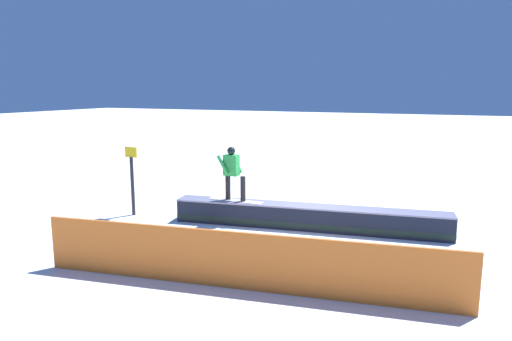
% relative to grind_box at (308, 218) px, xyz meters
% --- Properties ---
extents(ground_plane, '(120.00, 120.00, 0.00)m').
position_rel_grind_box_xyz_m(ground_plane, '(0.00, 0.00, -0.29)').
color(ground_plane, white).
extents(grind_box, '(7.29, 1.72, 0.64)m').
position_rel_grind_box_xyz_m(grind_box, '(0.00, 0.00, 0.00)').
color(grind_box, black).
rests_on(grind_box, ground_plane).
extents(snowboarder, '(1.60, 0.42, 1.49)m').
position_rel_grind_box_xyz_m(snowboarder, '(2.07, 0.30, 1.16)').
color(snowboarder, silver).
rests_on(snowboarder, grind_box).
extents(safety_fence, '(8.04, 1.29, 1.10)m').
position_rel_grind_box_xyz_m(safety_fence, '(0.00, 4.09, 0.26)').
color(safety_fence, orange).
rests_on(safety_fence, ground_plane).
extents(trail_marker, '(0.40, 0.10, 2.03)m').
position_rel_grind_box_xyz_m(trail_marker, '(5.13, 0.75, 0.79)').
color(trail_marker, '#262628').
rests_on(trail_marker, ground_plane).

